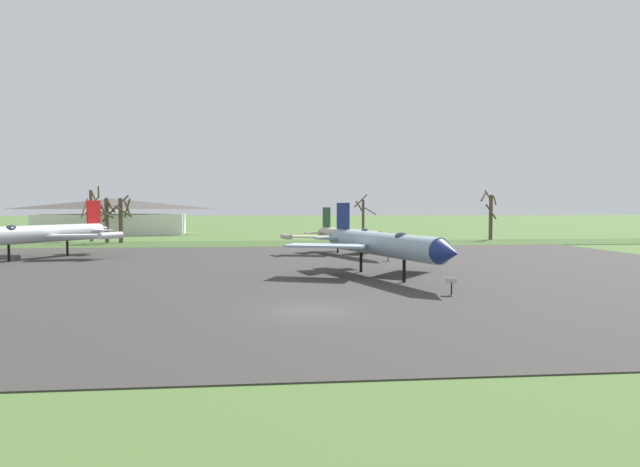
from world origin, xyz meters
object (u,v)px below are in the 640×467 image
at_px(jet_fighter_front_left, 383,244).
at_px(info_placard_front_left, 452,284).
at_px(info_placard_front_right, 388,255).
at_px(jet_fighter_front_right, 350,235).
at_px(jet_fighter_rear_center, 38,234).
at_px(visitor_building, 113,217).

height_order(jet_fighter_front_left, info_placard_front_left, jet_fighter_front_left).
relative_size(info_placard_front_left, info_placard_front_right, 1.16).
bearing_deg(jet_fighter_front_right, jet_fighter_front_left, -91.63).
distance_m(info_placard_front_left, info_placard_front_right, 18.75).
bearing_deg(jet_fighter_front_left, jet_fighter_front_right, 88.37).
height_order(jet_fighter_front_left, jet_fighter_rear_center, jet_fighter_rear_center).
xyz_separation_m(info_placard_front_left, visitor_building, (-36.43, 71.34, 2.44)).
xyz_separation_m(jet_fighter_front_right, visitor_building, (-34.81, 46.29, 1.08)).
height_order(jet_fighter_front_right, jet_fighter_rear_center, jet_fighter_rear_center).
height_order(jet_fighter_front_left, jet_fighter_front_right, jet_fighter_front_left).
relative_size(jet_fighter_front_left, info_placard_front_right, 18.91).
bearing_deg(info_placard_front_left, visitor_building, 117.05).
relative_size(jet_fighter_front_left, visitor_building, 0.60).
bearing_deg(info_placard_front_right, jet_fighter_front_right, 110.67).
bearing_deg(jet_fighter_rear_center, info_placard_front_left, -38.19).
relative_size(info_placard_front_right, visitor_building, 0.03).
relative_size(jet_fighter_front_right, jet_fighter_rear_center, 0.92).
height_order(jet_fighter_front_right, info_placard_front_right, jet_fighter_front_right).
xyz_separation_m(jet_fighter_front_left, info_placard_front_right, (2.87, 10.91, -1.76)).
height_order(jet_fighter_front_left, visitor_building, visitor_building).
bearing_deg(visitor_building, jet_fighter_front_right, -53.06).
distance_m(jet_fighter_rear_center, visitor_building, 47.51).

